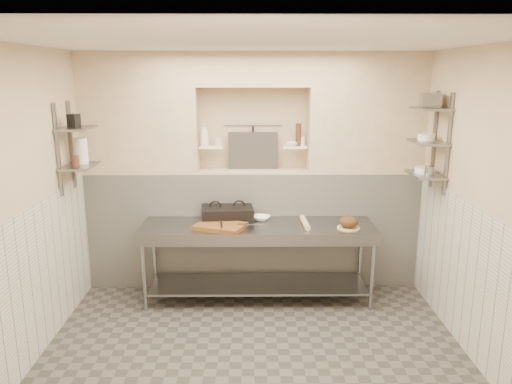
{
  "coord_description": "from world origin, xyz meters",
  "views": [
    {
      "loc": [
        -0.03,
        -4.15,
        2.56
      ],
      "look_at": [
        0.03,
        0.9,
        1.35
      ],
      "focal_mm": 35.0,
      "sensor_mm": 36.0,
      "label": 1
    }
  ],
  "objects_px": {
    "mixing_bowl": "(261,218)",
    "bottle_soap": "(204,135)",
    "rolling_pin": "(305,223)",
    "bread_loaf": "(349,222)",
    "bowl_alcove": "(292,144)",
    "prep_table": "(258,247)",
    "jug_left": "(81,151)",
    "panini_press": "(227,213)",
    "cutting_board": "(220,226)"
  },
  "relations": [
    {
      "from": "bread_loaf",
      "to": "jug_left",
      "type": "distance_m",
      "value": 2.98
    },
    {
      "from": "cutting_board",
      "to": "bowl_alcove",
      "type": "distance_m",
      "value": 1.34
    },
    {
      "from": "bread_loaf",
      "to": "bowl_alcove",
      "type": "height_order",
      "value": "bowl_alcove"
    },
    {
      "from": "panini_press",
      "to": "bowl_alcove",
      "type": "relative_size",
      "value": 4.1
    },
    {
      "from": "cutting_board",
      "to": "mixing_bowl",
      "type": "bearing_deg",
      "value": 33.86
    },
    {
      "from": "prep_table",
      "to": "cutting_board",
      "type": "distance_m",
      "value": 0.51
    },
    {
      "from": "panini_press",
      "to": "mixing_bowl",
      "type": "xyz_separation_m",
      "value": [
        0.4,
        -0.02,
        -0.05
      ]
    },
    {
      "from": "cutting_board",
      "to": "jug_left",
      "type": "relative_size",
      "value": 1.9
    },
    {
      "from": "prep_table",
      "to": "bowl_alcove",
      "type": "height_order",
      "value": "bowl_alcove"
    },
    {
      "from": "cutting_board",
      "to": "rolling_pin",
      "type": "xyz_separation_m",
      "value": [
        0.94,
        0.1,
        0.01
      ]
    },
    {
      "from": "mixing_bowl",
      "to": "bottle_soap",
      "type": "bearing_deg",
      "value": 151.83
    },
    {
      "from": "prep_table",
      "to": "jug_left",
      "type": "distance_m",
      "value": 2.19
    },
    {
      "from": "mixing_bowl",
      "to": "rolling_pin",
      "type": "bearing_deg",
      "value": -23.48
    },
    {
      "from": "bottle_soap",
      "to": "mixing_bowl",
      "type": "bearing_deg",
      "value": -28.17
    },
    {
      "from": "bread_loaf",
      "to": "cutting_board",
      "type": "bearing_deg",
      "value": 179.05
    },
    {
      "from": "bread_loaf",
      "to": "bottle_soap",
      "type": "xyz_separation_m",
      "value": [
        -1.62,
        0.69,
        0.87
      ]
    },
    {
      "from": "bowl_alcove",
      "to": "prep_table",
      "type": "bearing_deg",
      "value": -125.84
    },
    {
      "from": "prep_table",
      "to": "bread_loaf",
      "type": "bearing_deg",
      "value": -7.53
    },
    {
      "from": "bread_loaf",
      "to": "bottle_soap",
      "type": "height_order",
      "value": "bottle_soap"
    },
    {
      "from": "mixing_bowl",
      "to": "bowl_alcove",
      "type": "distance_m",
      "value": 0.96
    },
    {
      "from": "panini_press",
      "to": "mixing_bowl",
      "type": "relative_size",
      "value": 3.06
    },
    {
      "from": "rolling_pin",
      "to": "bread_loaf",
      "type": "xyz_separation_m",
      "value": [
        0.46,
        -0.12,
        0.04
      ]
    },
    {
      "from": "bottle_soap",
      "to": "rolling_pin",
      "type": "bearing_deg",
      "value": -26.25
    },
    {
      "from": "mixing_bowl",
      "to": "bottle_soap",
      "type": "relative_size",
      "value": 0.76
    },
    {
      "from": "rolling_pin",
      "to": "bread_loaf",
      "type": "bearing_deg",
      "value": -14.53
    },
    {
      "from": "bottle_soap",
      "to": "jug_left",
      "type": "distance_m",
      "value": 1.4
    },
    {
      "from": "jug_left",
      "to": "bottle_soap",
      "type": "bearing_deg",
      "value": 25.42
    },
    {
      "from": "cutting_board",
      "to": "jug_left",
      "type": "height_order",
      "value": "jug_left"
    },
    {
      "from": "rolling_pin",
      "to": "jug_left",
      "type": "height_order",
      "value": "jug_left"
    },
    {
      "from": "cutting_board",
      "to": "bowl_alcove",
      "type": "relative_size",
      "value": 3.44
    },
    {
      "from": "mixing_bowl",
      "to": "bread_loaf",
      "type": "relative_size",
      "value": 0.97
    },
    {
      "from": "mixing_bowl",
      "to": "cutting_board",
      "type": "bearing_deg",
      "value": -146.14
    },
    {
      "from": "mixing_bowl",
      "to": "rolling_pin",
      "type": "relative_size",
      "value": 0.48
    },
    {
      "from": "rolling_pin",
      "to": "bowl_alcove",
      "type": "xyz_separation_m",
      "value": [
        -0.12,
        0.58,
        0.8
      ]
    },
    {
      "from": "bowl_alcove",
      "to": "bottle_soap",
      "type": "bearing_deg",
      "value": -179.61
    },
    {
      "from": "mixing_bowl",
      "to": "bottle_soap",
      "type": "distance_m",
      "value": 1.19
    },
    {
      "from": "prep_table",
      "to": "panini_press",
      "type": "bearing_deg",
      "value": 148.53
    },
    {
      "from": "panini_press",
      "to": "bread_loaf",
      "type": "height_order",
      "value": "panini_press"
    },
    {
      "from": "prep_table",
      "to": "mixing_bowl",
      "type": "relative_size",
      "value": 12.84
    },
    {
      "from": "bowl_alcove",
      "to": "mixing_bowl",
      "type": "bearing_deg",
      "value": -135.09
    },
    {
      "from": "panini_press",
      "to": "jug_left",
      "type": "distance_m",
      "value": 1.74
    },
    {
      "from": "panini_press",
      "to": "rolling_pin",
      "type": "height_order",
      "value": "panini_press"
    },
    {
      "from": "panini_press",
      "to": "bread_loaf",
      "type": "bearing_deg",
      "value": -19.7
    },
    {
      "from": "cutting_board",
      "to": "bottle_soap",
      "type": "distance_m",
      "value": 1.16
    },
    {
      "from": "bottle_soap",
      "to": "prep_table",
      "type": "bearing_deg",
      "value": -41.61
    },
    {
      "from": "bread_loaf",
      "to": "prep_table",
      "type": "bearing_deg",
      "value": 172.47
    },
    {
      "from": "prep_table",
      "to": "bread_loaf",
      "type": "distance_m",
      "value": 1.05
    },
    {
      "from": "bread_loaf",
      "to": "rolling_pin",
      "type": "bearing_deg",
      "value": 165.47
    },
    {
      "from": "cutting_board",
      "to": "rolling_pin",
      "type": "distance_m",
      "value": 0.94
    },
    {
      "from": "bread_loaf",
      "to": "bottle_soap",
      "type": "bearing_deg",
      "value": 156.93
    }
  ]
}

